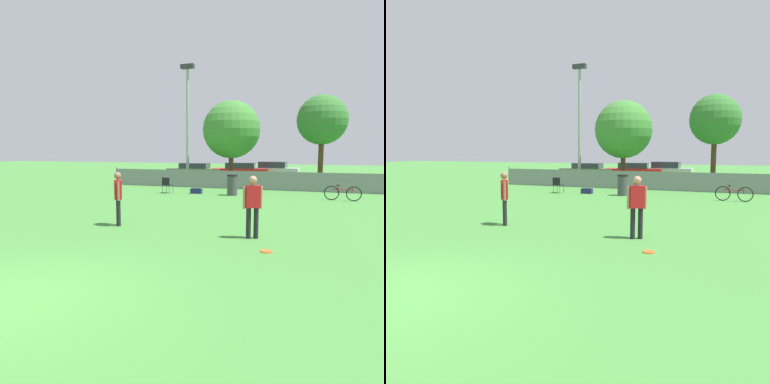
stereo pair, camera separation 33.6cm
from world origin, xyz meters
TOP-DOWN VIEW (x-y plane):
  - ground_plane at (0.00, 0.00)m, footprint 120.00×120.00m
  - fence_backline at (0.00, 18.00)m, footprint 18.27×0.07m
  - light_pole at (-4.38, 19.35)m, footprint 0.90×0.36m
  - tree_near_pole at (-1.64, 20.41)m, footprint 3.85×3.85m
  - tree_far_right at (4.09, 20.71)m, footprint 3.10×3.10m
  - player_defender_red at (-1.47, 5.78)m, footprint 0.39×0.46m
  - player_thrower_red at (2.81, 5.51)m, footprint 0.50×0.35m
  - frisbee_disc at (3.39, 4.29)m, footprint 0.29×0.29m
  - folding_chair_sideline at (-3.72, 14.47)m, footprint 0.51×0.51m
  - bicycle_sideline at (5.28, 14.50)m, footprint 1.66×0.44m
  - trash_bin at (-0.09, 14.71)m, footprint 0.56×0.56m
  - gear_bag_sideline at (-2.13, 14.85)m, footprint 0.60×0.33m
  - parked_car_olive at (-6.26, 25.91)m, footprint 4.68×2.04m
  - parked_car_red at (-2.39, 26.52)m, footprint 4.73×2.19m
  - parked_car_silver at (0.15, 27.39)m, footprint 4.26×1.86m

SIDE VIEW (x-z plane):
  - ground_plane at x=0.00m, z-range 0.00..0.00m
  - frisbee_disc at x=3.39m, z-range 0.00..0.03m
  - gear_bag_sideline at x=-2.13m, z-range -0.01..0.28m
  - bicycle_sideline at x=5.28m, z-range -0.01..0.72m
  - folding_chair_sideline at x=-3.72m, z-range 0.08..0.94m
  - trash_bin at x=-0.09m, z-range 0.00..1.09m
  - fence_backline at x=0.00m, z-range -0.05..1.16m
  - parked_car_olive at x=-6.26m, z-range 0.00..1.27m
  - parked_car_red at x=-2.39m, z-range -0.01..1.31m
  - parked_car_silver at x=0.15m, z-range -0.01..1.40m
  - player_defender_red at x=-1.47m, z-range 0.13..1.81m
  - player_thrower_red at x=2.81m, z-range 0.13..1.81m
  - tree_near_pole at x=-1.64m, z-range 0.89..6.55m
  - tree_far_right at x=4.09m, z-range 1.32..7.11m
  - light_pole at x=-4.38m, z-range 0.75..8.72m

